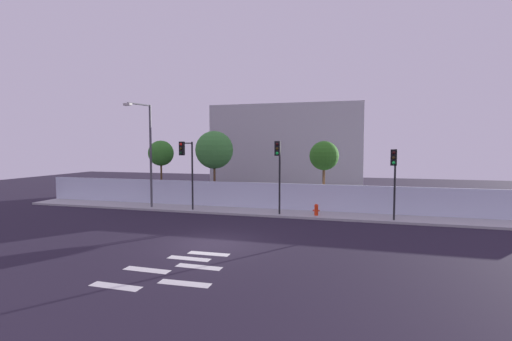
% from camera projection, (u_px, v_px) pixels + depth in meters
% --- Properties ---
extents(ground_plane, '(80.00, 80.00, 0.00)m').
position_uv_depth(ground_plane, '(212.00, 244.00, 17.48)').
color(ground_plane, '#221B2B').
extents(sidewalk, '(36.00, 2.40, 0.15)m').
position_uv_depth(sidewalk, '(259.00, 212.00, 25.34)').
color(sidewalk, '#A7A7A7').
rests_on(sidewalk, ground).
extents(perimeter_wall, '(36.00, 0.18, 1.80)m').
position_uv_depth(perimeter_wall, '(264.00, 196.00, 26.51)').
color(perimeter_wall, silver).
rests_on(perimeter_wall, sidewalk).
extents(crosswalk_marking, '(3.85, 4.73, 0.01)m').
position_uv_depth(crosswalk_marking, '(176.00, 269.00, 13.93)').
color(crosswalk_marking, silver).
rests_on(crosswalk_marking, ground).
extents(traffic_light_left, '(0.35, 1.20, 4.70)m').
position_uv_depth(traffic_light_left, '(278.00, 162.00, 23.56)').
color(traffic_light_left, black).
rests_on(traffic_light_left, sidewalk).
extents(traffic_light_center, '(0.35, 1.58, 4.69)m').
position_uv_depth(traffic_light_center, '(187.00, 161.00, 25.08)').
color(traffic_light_center, black).
rests_on(traffic_light_center, sidewalk).
extents(traffic_light_right, '(0.44, 1.80, 4.21)m').
position_uv_depth(traffic_light_right, '(394.00, 169.00, 21.36)').
color(traffic_light_right, black).
rests_on(traffic_light_right, sidewalk).
extents(street_lamp_curbside, '(0.84, 2.24, 7.30)m').
position_uv_depth(street_lamp_curbside, '(148.00, 147.00, 26.55)').
color(street_lamp_curbside, '#4C4C51').
rests_on(street_lamp_curbside, sidewalk).
extents(fire_hydrant, '(0.44, 0.26, 0.73)m').
position_uv_depth(fire_hydrant, '(316.00, 209.00, 23.77)').
color(fire_hydrant, red).
rests_on(fire_hydrant, sidewalk).
extents(roadside_tree_leftmost, '(2.01, 2.01, 4.98)m').
position_uv_depth(roadside_tree_leftmost, '(161.00, 153.00, 29.87)').
color(roadside_tree_leftmost, brown).
rests_on(roadside_tree_leftmost, ground).
extents(roadside_tree_midleft, '(2.89, 2.89, 5.69)m').
position_uv_depth(roadside_tree_midleft, '(214.00, 150.00, 28.59)').
color(roadside_tree_midleft, brown).
rests_on(roadside_tree_midleft, ground).
extents(roadside_tree_midright, '(2.06, 2.06, 4.90)m').
position_uv_depth(roadside_tree_midright, '(324.00, 156.00, 26.34)').
color(roadside_tree_midright, brown).
rests_on(roadside_tree_midright, ground).
extents(low_building_distant, '(15.51, 6.00, 8.77)m').
position_uv_depth(low_building_distant, '(288.00, 147.00, 40.01)').
color(low_building_distant, '#B1B1B1').
rests_on(low_building_distant, ground).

